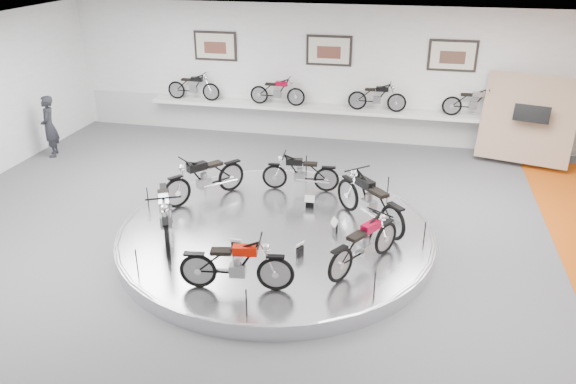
% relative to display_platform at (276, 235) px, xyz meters
% --- Properties ---
extents(floor, '(16.00, 16.00, 0.00)m').
position_rel_display_platform_xyz_m(floor, '(0.00, -0.30, -0.15)').
color(floor, '#4F4F51').
rests_on(floor, ground).
extents(ceiling, '(16.00, 16.00, 0.00)m').
position_rel_display_platform_xyz_m(ceiling, '(0.00, -0.30, 3.85)').
color(ceiling, white).
rests_on(ceiling, wall_back).
extents(wall_back, '(16.00, 0.00, 16.00)m').
position_rel_display_platform_xyz_m(wall_back, '(0.00, 6.70, 1.85)').
color(wall_back, white).
rests_on(wall_back, floor).
extents(dado_band, '(15.68, 0.04, 1.10)m').
position_rel_display_platform_xyz_m(dado_band, '(0.00, 6.68, 0.40)').
color(dado_band, '#BCBCBA').
rests_on(dado_band, floor).
extents(display_platform, '(6.40, 6.40, 0.30)m').
position_rel_display_platform_xyz_m(display_platform, '(0.00, 0.00, 0.00)').
color(display_platform, silver).
rests_on(display_platform, floor).
extents(platform_rim, '(6.40, 6.40, 0.10)m').
position_rel_display_platform_xyz_m(platform_rim, '(0.00, 0.00, 0.12)').
color(platform_rim, '#B2B2BA').
rests_on(platform_rim, display_platform).
extents(shelf, '(11.00, 0.55, 0.10)m').
position_rel_display_platform_xyz_m(shelf, '(0.00, 6.40, 0.85)').
color(shelf, silver).
rests_on(shelf, wall_back).
extents(poster_left, '(1.35, 0.06, 0.88)m').
position_rel_display_platform_xyz_m(poster_left, '(-3.50, 6.66, 2.55)').
color(poster_left, beige).
rests_on(poster_left, wall_back).
extents(poster_center, '(1.35, 0.06, 0.88)m').
position_rel_display_platform_xyz_m(poster_center, '(0.00, 6.66, 2.55)').
color(poster_center, beige).
rests_on(poster_center, wall_back).
extents(poster_right, '(1.35, 0.06, 0.88)m').
position_rel_display_platform_xyz_m(poster_right, '(3.50, 6.66, 2.55)').
color(poster_right, beige).
rests_on(poster_right, wall_back).
extents(display_panel, '(2.56, 1.52, 2.30)m').
position_rel_display_platform_xyz_m(display_panel, '(5.60, 5.80, 1.10)').
color(display_panel, '#91755F').
rests_on(display_panel, floor).
extents(shelf_bike_a, '(1.22, 0.43, 0.73)m').
position_rel_display_platform_xyz_m(shelf_bike_a, '(-4.20, 6.40, 1.27)').
color(shelf_bike_a, black).
rests_on(shelf_bike_a, shelf).
extents(shelf_bike_b, '(1.22, 0.43, 0.73)m').
position_rel_display_platform_xyz_m(shelf_bike_b, '(-1.50, 6.40, 1.27)').
color(shelf_bike_b, maroon).
rests_on(shelf_bike_b, shelf).
extents(shelf_bike_c, '(1.22, 0.43, 0.73)m').
position_rel_display_platform_xyz_m(shelf_bike_c, '(1.50, 6.40, 1.27)').
color(shelf_bike_c, black).
rests_on(shelf_bike_c, shelf).
extents(shelf_bike_d, '(1.22, 0.43, 0.73)m').
position_rel_display_platform_xyz_m(shelf_bike_d, '(4.20, 6.40, 1.27)').
color(shelf_bike_d, '#ADAEB2').
rests_on(shelf_bike_d, shelf).
extents(bike_a, '(1.75, 1.82, 1.10)m').
position_rel_display_platform_xyz_m(bike_a, '(1.83, 0.61, 0.70)').
color(bike_a, black).
rests_on(bike_a, display_platform).
extents(bike_b, '(1.57, 0.67, 0.90)m').
position_rel_display_platform_xyz_m(bike_b, '(0.11, 1.98, 0.60)').
color(bike_b, black).
rests_on(bike_b, display_platform).
extents(bike_c, '(1.60, 1.79, 1.05)m').
position_rel_display_platform_xyz_m(bike_c, '(-1.90, 1.04, 0.67)').
color(bike_c, black).
rests_on(bike_c, display_platform).
extents(bike_d, '(1.43, 2.01, 1.12)m').
position_rel_display_platform_xyz_m(bike_d, '(-1.99, -0.89, 0.71)').
color(bike_d, '#ADAEB2').
rests_on(bike_d, display_platform).
extents(bike_e, '(1.71, 0.81, 0.97)m').
position_rel_display_platform_xyz_m(bike_e, '(-0.13, -2.24, 0.63)').
color(bike_e, '#B10F00').
rests_on(bike_e, display_platform).
extents(bike_f, '(1.37, 1.71, 0.97)m').
position_rel_display_platform_xyz_m(bike_f, '(1.89, -1.08, 0.64)').
color(bike_f, maroon).
rests_on(bike_f, display_platform).
extents(visitor, '(0.66, 0.76, 1.74)m').
position_rel_display_platform_xyz_m(visitor, '(-7.40, 3.45, 0.72)').
color(visitor, black).
rests_on(visitor, floor).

